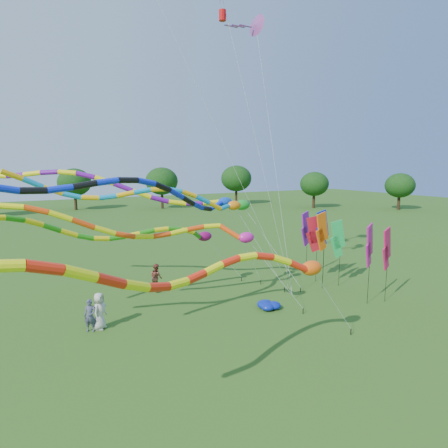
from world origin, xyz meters
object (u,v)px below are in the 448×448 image
person_a (99,311)px  tube_kite_red (234,269)px  blue_nylon_heap (263,305)px  person_b (90,316)px  tube_kite_orange (153,228)px  person_c (156,277)px

person_a → tube_kite_red: bearing=-118.5°
blue_nylon_heap → person_b: size_ratio=0.88×
tube_kite_orange → blue_nylon_heap: bearing=13.1°
person_b → blue_nylon_heap: bearing=19.6°
tube_kite_red → person_a: 8.89m
person_c → person_b: bearing=120.8°
tube_kite_red → tube_kite_orange: (-1.03, 5.47, 0.66)m
tube_kite_orange → blue_nylon_heap: tube_kite_orange is taller
blue_nylon_heap → person_a: 8.61m
blue_nylon_heap → tube_kite_orange: bearing=-175.9°
tube_kite_orange → person_b: 5.40m
tube_kite_red → person_a: bearing=102.4°
person_c → tube_kite_orange: bearing=150.4°
person_c → tube_kite_red: bearing=164.0°
tube_kite_orange → person_a: bearing=145.1°
blue_nylon_heap → tube_kite_red: bearing=-131.7°
tube_kite_orange → person_c: (2.06, 6.09, -4.23)m
person_b → person_c: (4.64, 4.13, 0.09)m
tube_kite_orange → person_c: tube_kite_orange is taller
person_c → person_a: bearing=123.1°
tube_kite_red → person_c: bearing=74.5°
tube_kite_red → blue_nylon_heap: bearing=37.9°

